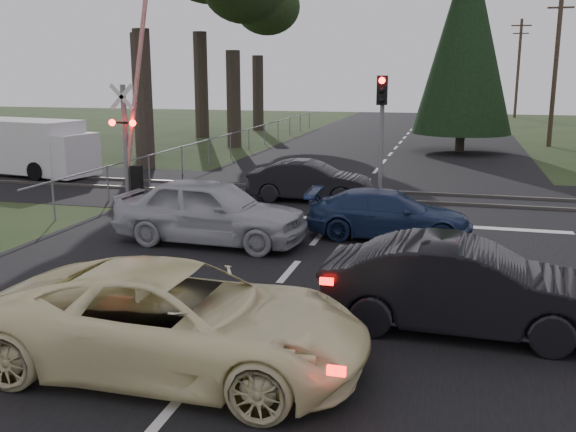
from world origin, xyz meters
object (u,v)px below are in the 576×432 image
(crossing_signal, at_px, (131,137))
(utility_pole_far, at_px, (518,66))
(utility_pole_mid, at_px, (556,63))
(white_van, at_px, (31,147))
(cream_coupe, at_px, (177,320))
(blue_sedan, at_px, (389,214))
(traffic_signal_center, at_px, (382,118))
(dark_car_far, at_px, (310,181))
(silver_car, at_px, (211,211))
(dark_hatchback, at_px, (463,287))

(crossing_signal, relative_size, utility_pole_far, 0.77)
(utility_pole_mid, xyz_separation_m, white_van, (-22.24, -16.80, -3.57))
(utility_pole_far, bearing_deg, crossing_signal, -109.23)
(utility_pole_far, bearing_deg, cream_coupe, -98.85)
(crossing_signal, xyz_separation_m, blue_sedan, (9.02, -3.28, -1.44))
(traffic_signal_center, relative_size, dark_car_far, 1.01)
(crossing_signal, xyz_separation_m, white_van, (-6.47, 3.41, -0.90))
(traffic_signal_center, xyz_separation_m, white_van, (-14.74, 2.52, -1.65))
(utility_pole_mid, xyz_separation_m, silver_car, (-11.00, -25.17, -3.90))
(crossing_signal, bearing_deg, dark_car_far, 8.86)
(crossing_signal, distance_m, utility_pole_mid, 25.78)
(traffic_signal_center, height_order, dark_car_far, traffic_signal_center)
(utility_pole_mid, height_order, cream_coupe, utility_pole_mid)
(blue_sedan, bearing_deg, cream_coupe, 163.45)
(traffic_signal_center, xyz_separation_m, cream_coupe, (-1.36, -12.58, -2.04))
(crossing_signal, relative_size, dark_car_far, 1.72)
(crossing_signal, distance_m, cream_coupe, 13.64)
(cream_coupe, bearing_deg, crossing_signal, 30.40)
(cream_coupe, distance_m, white_van, 20.18)
(silver_car, distance_m, white_van, 14.02)
(utility_pole_far, xyz_separation_m, dark_car_far, (-9.81, -44.28, -4.06))
(dark_hatchback, relative_size, silver_car, 0.96)
(traffic_signal_center, xyz_separation_m, utility_pole_mid, (7.50, 19.32, 1.92))
(traffic_signal_center, relative_size, silver_car, 0.85)
(utility_pole_far, relative_size, white_van, 1.47)
(silver_car, bearing_deg, utility_pole_mid, -20.64)
(utility_pole_mid, xyz_separation_m, cream_coupe, (-8.86, -31.90, -3.96))
(dark_hatchback, relative_size, white_van, 0.76)
(utility_pole_far, relative_size, silver_car, 1.86)
(utility_pole_far, relative_size, cream_coupe, 1.64)
(crossing_signal, distance_m, utility_pole_far, 47.96)
(silver_car, bearing_deg, dark_car_far, -8.50)
(utility_pole_mid, xyz_separation_m, dark_car_far, (-9.81, -19.28, -4.06))
(crossing_signal, bearing_deg, white_van, 152.21)
(silver_car, height_order, white_van, white_van)
(traffic_signal_center, relative_size, utility_pole_far, 0.46)
(utility_pole_far, distance_m, white_van, 47.49)
(dark_car_far, relative_size, white_van, 0.66)
(crossing_signal, xyz_separation_m, traffic_signal_center, (8.27, 0.89, 0.75))
(cream_coupe, relative_size, silver_car, 1.14)
(white_van, bearing_deg, crossing_signal, -17.25)
(dark_hatchback, bearing_deg, cream_coupe, 124.22)
(utility_pole_far, bearing_deg, white_van, -118.02)
(utility_pole_far, bearing_deg, utility_pole_mid, -90.00)
(utility_pole_mid, bearing_deg, white_van, -142.93)
(dark_hatchback, xyz_separation_m, silver_car, (-6.07, 4.21, 0.06))
(utility_pole_far, distance_m, blue_sedan, 49.14)
(utility_pole_mid, bearing_deg, utility_pole_far, 90.00)
(traffic_signal_center, distance_m, white_van, 15.05)
(white_van, bearing_deg, dark_hatchback, -25.46)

